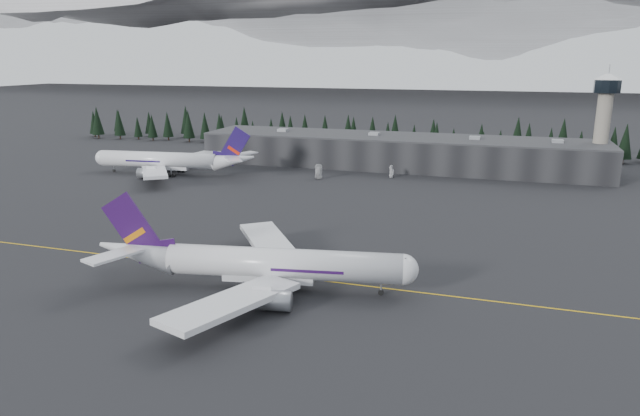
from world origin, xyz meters
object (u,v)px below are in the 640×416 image
(control_tower, at_px, (604,114))
(gse_vehicle_b, at_px, (392,176))
(jet_main, at_px, (256,263))
(terminal, at_px, (398,151))
(gse_vehicle_a, at_px, (319,177))
(jet_parked, at_px, (172,161))

(control_tower, xyz_separation_m, gse_vehicle_b, (-73.04, -25.47, -22.60))
(control_tower, distance_m, gse_vehicle_b, 80.58)
(jet_main, height_order, gse_vehicle_b, jet_main)
(terminal, relative_size, gse_vehicle_a, 28.51)
(control_tower, bearing_deg, jet_main, -119.75)
(control_tower, distance_m, gse_vehicle_a, 107.06)
(jet_parked, bearing_deg, gse_vehicle_b, -173.42)
(terminal, relative_size, control_tower, 4.24)
(gse_vehicle_a, bearing_deg, terminal, 49.70)
(jet_parked, distance_m, gse_vehicle_b, 83.42)
(terminal, xyz_separation_m, jet_parked, (-79.04, -41.84, -0.94))
(terminal, distance_m, gse_vehicle_b, 23.21)
(terminal, xyz_separation_m, gse_vehicle_b, (1.96, -22.47, -5.50))
(jet_main, xyz_separation_m, jet_parked, (-75.41, 92.72, 0.13))
(terminal, xyz_separation_m, gse_vehicle_a, (-23.26, -33.00, -5.52))
(jet_main, xyz_separation_m, gse_vehicle_a, (-19.62, 101.56, -4.45))
(terminal, xyz_separation_m, control_tower, (75.00, 3.00, 17.11))
(jet_parked, distance_m, gse_vehicle_a, 56.67)
(control_tower, relative_size, gse_vehicle_b, 8.00)
(gse_vehicle_a, bearing_deg, jet_parked, -176.11)
(control_tower, bearing_deg, gse_vehicle_a, -159.88)
(gse_vehicle_a, bearing_deg, gse_vehicle_b, 17.54)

